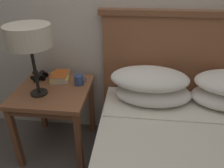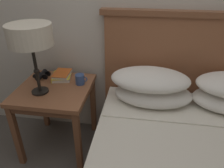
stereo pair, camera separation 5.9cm
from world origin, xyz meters
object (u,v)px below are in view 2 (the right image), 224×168
object	(u,v)px
book_stacked_on_top	(62,74)
coffee_mug	(80,79)
table_lamp	(30,37)
binoculars_pair	(42,75)
nightstand	(55,96)
book_on_nightstand	(61,76)

from	to	relation	value
book_stacked_on_top	coffee_mug	xyz separation A→B (m)	(0.19, -0.08, -0.00)
table_lamp	binoculars_pair	size ratio (longest dim) A/B	3.32
binoculars_pair	coffee_mug	distance (m)	0.38
table_lamp	book_stacked_on_top	size ratio (longest dim) A/B	2.77
binoculars_pair	coffee_mug	world-z (taller)	coffee_mug
table_lamp	binoculars_pair	bearing A→B (deg)	111.69
table_lamp	coffee_mug	size ratio (longest dim) A/B	5.14
nightstand	table_lamp	xyz separation A→B (m)	(-0.08, -0.08, 0.53)
book_stacked_on_top	nightstand	bearing A→B (deg)	-93.33
binoculars_pair	coffee_mug	bearing A→B (deg)	-10.25
book_on_nightstand	coffee_mug	xyz separation A→B (m)	(0.19, -0.08, 0.03)
binoculars_pair	coffee_mug	xyz separation A→B (m)	(0.37, -0.07, 0.02)
nightstand	coffee_mug	world-z (taller)	coffee_mug
book_on_nightstand	coffee_mug	world-z (taller)	coffee_mug
table_lamp	coffee_mug	bearing A→B (deg)	32.66
coffee_mug	book_stacked_on_top	bearing A→B (deg)	157.69
nightstand	book_on_nightstand	size ratio (longest dim) A/B	2.78
book_stacked_on_top	book_on_nightstand	bearing A→B (deg)	-174.11
book_on_nightstand	binoculars_pair	xyz separation A→B (m)	(-0.18, -0.01, 0.01)
book_on_nightstand	book_stacked_on_top	xyz separation A→B (m)	(0.00, 0.00, 0.03)
nightstand	table_lamp	size ratio (longest dim) A/B	1.17
nightstand	coffee_mug	xyz separation A→B (m)	(0.20, 0.09, 0.13)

